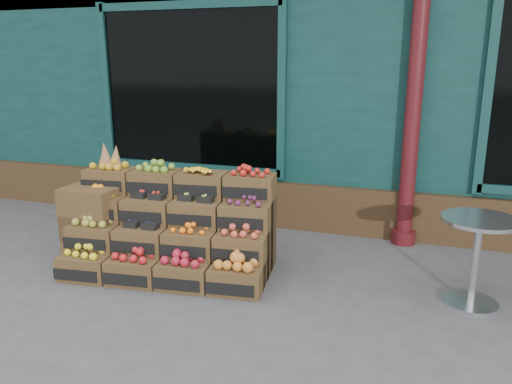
% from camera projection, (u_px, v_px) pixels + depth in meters
% --- Properties ---
extents(ground, '(60.00, 60.00, 0.00)m').
position_uv_depth(ground, '(252.00, 305.00, 4.45)').
color(ground, '#444447').
rests_on(ground, ground).
extents(shop_facade, '(12.00, 6.24, 4.80)m').
position_uv_depth(shop_facade, '(349.00, 43.00, 8.52)').
color(shop_facade, '#0E312F').
rests_on(shop_facade, ground).
extents(crate_display, '(2.14, 1.23, 1.27)m').
position_uv_depth(crate_display, '(173.00, 232.00, 5.15)').
color(crate_display, '#4A351D').
rests_on(crate_display, ground).
extents(spare_crates, '(0.56, 0.39, 0.84)m').
position_uv_depth(spare_crates, '(93.00, 226.00, 5.26)').
color(spare_crates, '#4A351D').
rests_on(spare_crates, ground).
extents(bistro_table, '(0.64, 0.64, 0.81)m').
position_uv_depth(bistro_table, '(477.00, 251.00, 4.33)').
color(bistro_table, silver).
rests_on(bistro_table, ground).
extents(shopkeeper, '(0.77, 0.60, 1.86)m').
position_uv_depth(shopkeeper, '(219.00, 143.00, 7.38)').
color(shopkeeper, '#1E6A39').
rests_on(shopkeeper, ground).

